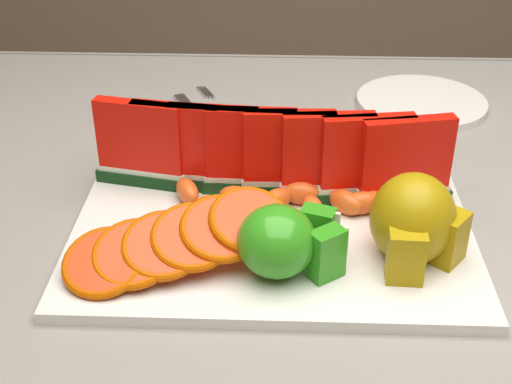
# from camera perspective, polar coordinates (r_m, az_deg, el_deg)

# --- Properties ---
(table) EXTENTS (1.40, 0.90, 0.75)m
(table) POSITION_cam_1_polar(r_m,az_deg,el_deg) (0.80, 8.19, -9.78)
(table) COLOR brown
(table) RESTS_ON ground
(tablecloth) EXTENTS (1.53, 1.03, 0.20)m
(tablecloth) POSITION_cam_1_polar(r_m,az_deg,el_deg) (0.76, 8.54, -6.21)
(tablecloth) COLOR gray
(tablecloth) RESTS_ON table
(platter) EXTENTS (0.40, 0.30, 0.01)m
(platter) POSITION_cam_1_polar(r_m,az_deg,el_deg) (0.73, 1.32, -2.77)
(platter) COLOR silver
(platter) RESTS_ON tablecloth
(apple_cluster) EXTENTS (0.11, 0.09, 0.07)m
(apple_cluster) POSITION_cam_1_polar(r_m,az_deg,el_deg) (0.64, 2.30, -3.97)
(apple_cluster) COLOR #29841D
(apple_cluster) RESTS_ON platter
(pear_cluster) EXTENTS (0.10, 0.10, 0.09)m
(pear_cluster) POSITION_cam_1_polar(r_m,az_deg,el_deg) (0.67, 12.56, -2.37)
(pear_cluster) COLOR #966117
(pear_cluster) RESTS_ON platter
(side_plate) EXTENTS (0.21, 0.21, 0.01)m
(side_plate) POSITION_cam_1_polar(r_m,az_deg,el_deg) (1.03, 13.09, 7.01)
(side_plate) COLOR silver
(side_plate) RESTS_ON tablecloth
(fork) EXTENTS (0.09, 0.19, 0.00)m
(fork) POSITION_cam_1_polar(r_m,az_deg,el_deg) (0.97, -4.54, 6.07)
(fork) COLOR silver
(fork) RESTS_ON tablecloth
(watermelon_row) EXTENTS (0.39, 0.07, 0.10)m
(watermelon_row) POSITION_cam_1_polar(r_m,az_deg,el_deg) (0.75, 1.12, 2.98)
(watermelon_row) COLOR #0B3B0E
(watermelon_row) RESTS_ON platter
(orange_fan_front) EXTENTS (0.23, 0.14, 0.06)m
(orange_fan_front) POSITION_cam_1_polar(r_m,az_deg,el_deg) (0.66, -6.26, -3.89)
(orange_fan_front) COLOR #C93000
(orange_fan_front) RESTS_ON platter
(orange_fan_back) EXTENTS (0.28, 0.10, 0.04)m
(orange_fan_back) POSITION_cam_1_polar(r_m,az_deg,el_deg) (0.83, 0.33, 3.84)
(orange_fan_back) COLOR #C93000
(orange_fan_back) RESTS_ON platter
(tangerine_segments) EXTENTS (0.24, 0.08, 0.03)m
(tangerine_segments) POSITION_cam_1_polar(r_m,az_deg,el_deg) (0.74, 2.44, -0.75)
(tangerine_segments) COLOR #EA5E06
(tangerine_segments) RESTS_ON platter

